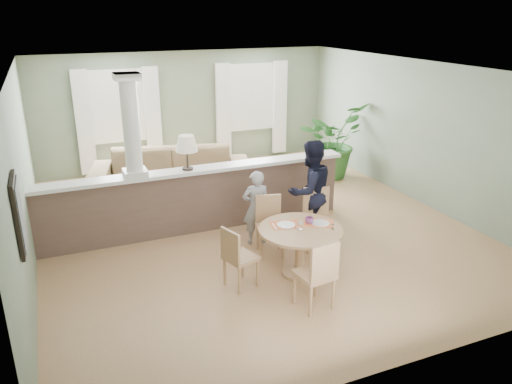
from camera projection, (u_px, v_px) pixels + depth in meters
name	position (u px, v px, depth m)	size (l,w,h in m)	color
ground	(252.00, 226.00, 8.76)	(8.00, 8.00, 0.00)	tan
room_shell	(236.00, 117.00, 8.66)	(7.02, 8.02, 2.71)	gray
pony_wall	(193.00, 192.00, 8.33)	(5.32, 0.38, 2.70)	brown
sofa	(172.00, 174.00, 10.04)	(3.17, 1.24, 0.92)	olive
houseplant	(331.00, 141.00, 11.10)	(1.49, 1.29, 1.65)	#2C6227
dining_table	(301.00, 238.00, 6.98)	(1.18, 1.18, 0.81)	tan
chair_far_boy	(269.00, 222.00, 7.64)	(0.50, 0.50, 0.91)	tan
chair_far_man	(317.00, 216.00, 7.82)	(0.54, 0.54, 0.96)	tan
chair_near	(318.00, 272.00, 6.15)	(0.48, 0.48, 0.95)	tan
chair_side	(237.00, 255.00, 6.67)	(0.50, 0.50, 0.87)	tan
child_person	(256.00, 208.00, 7.93)	(0.45, 0.29, 1.23)	#939398
man_person	(310.00, 191.00, 8.00)	(0.81, 0.63, 1.67)	black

